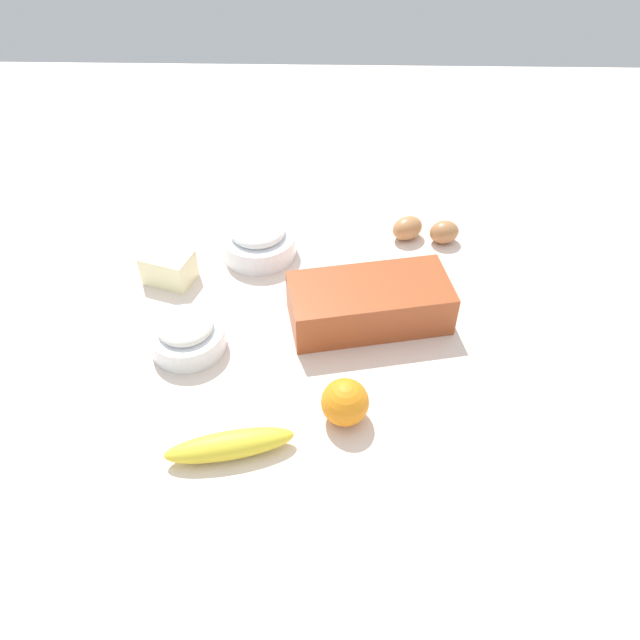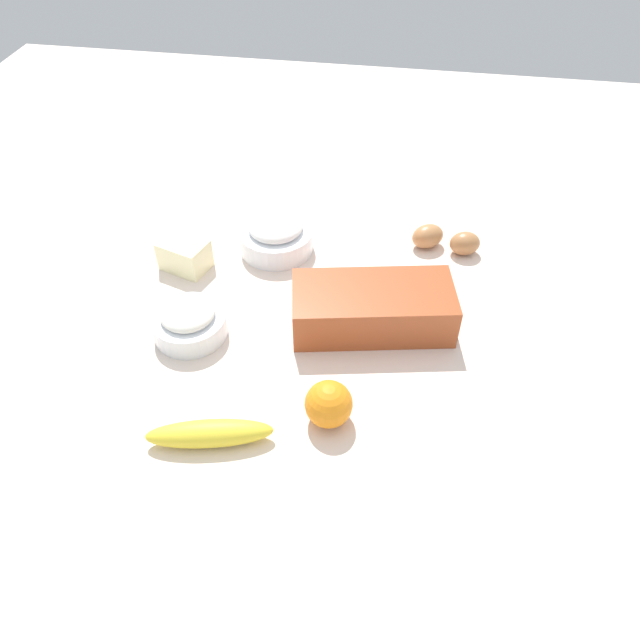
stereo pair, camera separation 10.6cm
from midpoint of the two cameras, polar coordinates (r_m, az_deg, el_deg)
name	(u,v)px [view 2 (the right image)]	position (r m, az deg, el deg)	size (l,w,h in m)	color
ground_plane	(320,340)	(1.09, 2.77, -2.02)	(2.40, 2.40, 0.02)	beige
loaf_pan	(373,307)	(1.08, 7.69, 1.06)	(0.30, 0.18, 0.08)	#9E4723
flour_bowl	(189,321)	(1.08, -9.32, -0.24)	(0.13, 0.13, 0.07)	white
sugar_bowl	(276,235)	(1.25, -1.67, 7.74)	(0.15, 0.15, 0.07)	white
banana	(210,433)	(0.93, -6.97, -10.56)	(0.19, 0.04, 0.04)	yellow
orange_fruit	(329,404)	(0.94, 4.05, -7.94)	(0.07, 0.07, 0.07)	orange
butter_block	(185,255)	(1.22, -10.03, 5.84)	(0.09, 0.06, 0.06)	#F4EDB2
egg_near_butter	(428,236)	(1.29, 12.27, 7.49)	(0.05, 0.05, 0.07)	#B17748
egg_beside_bowl	(465,243)	(1.29, 15.56, 6.75)	(0.05, 0.05, 0.06)	#AA7245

